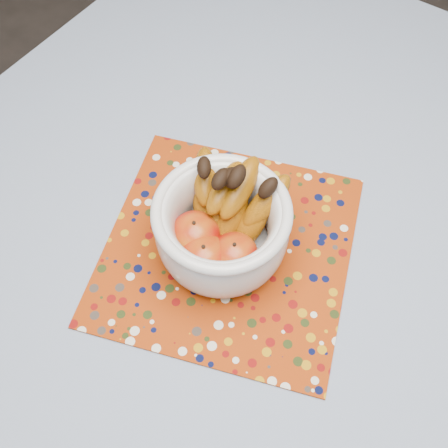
% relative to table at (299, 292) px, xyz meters
% --- Properties ---
extents(table, '(1.20, 1.20, 0.75)m').
position_rel_table_xyz_m(table, '(0.00, 0.00, 0.00)').
color(table, olive).
rests_on(table, ground).
extents(tablecloth, '(1.32, 1.32, 0.01)m').
position_rel_table_xyz_m(tablecloth, '(0.00, 0.00, 0.08)').
color(tablecloth, slate).
rests_on(tablecloth, table).
extents(placemat, '(0.45, 0.45, 0.00)m').
position_rel_table_xyz_m(placemat, '(-0.11, -0.04, 0.09)').
color(placemat, '#8C2C07').
rests_on(placemat, tablecloth).
extents(fruit_bowl, '(0.21, 0.20, 0.15)m').
position_rel_table_xyz_m(fruit_bowl, '(-0.12, -0.04, 0.16)').
color(fruit_bowl, silver).
rests_on(fruit_bowl, placemat).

